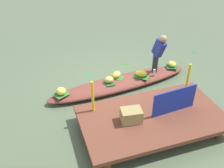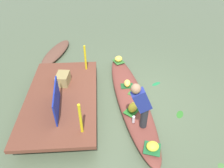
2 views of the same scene
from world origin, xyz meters
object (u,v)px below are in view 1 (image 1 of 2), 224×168
at_px(banana_bunch_1, 109,80).
at_px(banana_bunch_2, 172,64).
at_px(market_banner, 174,101).
at_px(produce_crate, 131,116).
at_px(banana_bunch_0, 141,73).
at_px(water_bottle, 154,72).
at_px(banana_bunch_3, 61,91).
at_px(vendor_boat, 121,83).
at_px(banana_bunch_4, 116,75).
at_px(vendor_person, 159,51).

height_order(banana_bunch_1, banana_bunch_2, banana_bunch_1).
distance_m(market_banner, produce_crate, 1.03).
xyz_separation_m(banana_bunch_0, water_bottle, (-0.38, 0.04, -0.01)).
relative_size(banana_bunch_1, market_banner, 0.23).
xyz_separation_m(banana_bunch_3, water_bottle, (-2.68, -0.11, -0.01)).
bearing_deg(water_bottle, vendor_boat, -4.80).
bearing_deg(vendor_boat, market_banner, 101.21).
height_order(banana_bunch_4, produce_crate, produce_crate).
distance_m(banana_bunch_2, banana_bunch_3, 3.43).
height_order(banana_bunch_1, vendor_person, vendor_person).
height_order(banana_bunch_0, vendor_person, vendor_person).
bearing_deg(banana_bunch_1, produce_crate, 87.61).
relative_size(banana_bunch_0, banana_bunch_4, 1.16).
height_order(banana_bunch_0, water_bottle, banana_bunch_0).
bearing_deg(banana_bunch_4, market_banner, 109.11).
relative_size(banana_bunch_3, market_banner, 0.24).
relative_size(vendor_person, produce_crate, 2.77).
relative_size(vendor_boat, banana_bunch_3, 16.52).
xyz_separation_m(banana_bunch_3, banana_bunch_4, (-1.60, -0.31, 0.00)).
bearing_deg(banana_bunch_3, banana_bunch_0, -176.30).
distance_m(vendor_person, water_bottle, 0.62).
bearing_deg(banana_bunch_4, vendor_person, 175.68).
height_order(water_bottle, produce_crate, produce_crate).
xyz_separation_m(vendor_boat, vendor_person, (-1.10, -0.02, 0.82)).
relative_size(vendor_boat, banana_bunch_0, 13.43).
bearing_deg(banana_bunch_1, banana_bunch_0, -178.79).
xyz_separation_m(vendor_boat, banana_bunch_0, (-0.59, 0.04, 0.23)).
bearing_deg(banana_bunch_2, water_bottle, 20.96).
bearing_deg(produce_crate, water_bottle, -129.04).
relative_size(vendor_boat, water_bottle, 23.05).
distance_m(banana_bunch_2, vendor_person, 0.88).
bearing_deg(market_banner, vendor_boat, -77.64).
bearing_deg(vendor_boat, banana_bunch_0, 169.36).
relative_size(banana_bunch_0, water_bottle, 1.72).
bearing_deg(banana_bunch_2, banana_bunch_1, 7.22).
relative_size(vendor_boat, banana_bunch_2, 16.39).
distance_m(banana_bunch_0, vendor_person, 0.79).
distance_m(banana_bunch_2, banana_bunch_4, 1.81).
bearing_deg(vendor_boat, banana_bunch_2, -179.71).
bearing_deg(produce_crate, banana_bunch_1, -92.39).
height_order(banana_bunch_1, market_banner, market_banner).
bearing_deg(banana_bunch_4, banana_bunch_1, 33.36).
height_order(banana_bunch_2, banana_bunch_3, banana_bunch_3).
bearing_deg(vendor_person, banana_bunch_2, -163.90).
bearing_deg(produce_crate, vendor_boat, -103.57).
relative_size(banana_bunch_3, vendor_person, 0.21).
height_order(banana_bunch_0, produce_crate, produce_crate).
height_order(vendor_boat, water_bottle, water_bottle).
relative_size(banana_bunch_2, produce_crate, 0.59).
bearing_deg(banana_bunch_3, market_banner, 144.29).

